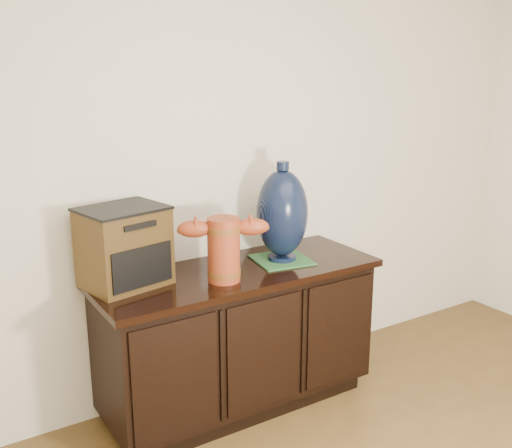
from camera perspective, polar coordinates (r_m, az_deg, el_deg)
sideboard at (r=3.15m, az=-1.76°, el=-10.68°), size 1.46×0.56×0.75m
terracotta_vessel at (r=2.81m, az=-3.10°, el=-2.08°), size 0.42×0.25×0.31m
tv_radio at (r=2.82m, az=-12.45°, el=-2.12°), size 0.42×0.37×0.37m
green_mat at (r=3.14m, az=2.46°, el=-3.42°), size 0.32×0.32×0.01m
lamp_base at (r=3.07m, az=2.51°, el=0.99°), size 0.31×0.31×0.52m
spray_can at (r=3.13m, az=-3.07°, el=-1.69°), size 0.07×0.07×0.20m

